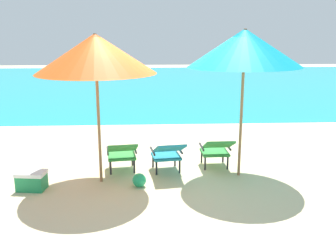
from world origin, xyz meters
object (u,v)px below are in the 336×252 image
Objects in this scene: lounge_chair_right at (216,149)px; lounge_chair_left at (122,153)px; beach_ball at (139,180)px; cooler_box at (32,180)px; beach_umbrella_right at (244,48)px; lounge_chair_center at (168,153)px; beach_umbrella_left at (96,54)px.

lounge_chair_left is at bearing -175.88° from lounge_chair_right.
beach_ball is 1.80m from cooler_box.
cooler_box is at bearing -172.54° from beach_umbrella_right.
lounge_chair_right is (0.94, 0.19, 0.00)m from lounge_chair_center.
lounge_chair_center reaches higher than beach_ball.
lounge_chair_center is 0.96m from lounge_chair_right.
beach_umbrella_right reaches higher than beach_umbrella_left.
lounge_chair_left is 1.06× the size of lounge_chair_right.
beach_ball is at bearing -151.47° from lounge_chair_right.
cooler_box is (-3.63, -0.48, -2.15)m from beach_umbrella_right.
lounge_chair_center is 1.06× the size of lounge_chair_right.
lounge_chair_right is at bearing 13.68° from beach_umbrella_left.
lounge_chair_center is (0.85, -0.06, 0.00)m from lounge_chair_left.
beach_ball is (-1.47, -0.80, -0.29)m from lounge_chair_right.
lounge_chair_right is at bearing 4.12° from lounge_chair_left.
lounge_chair_left is 1.91m from beach_umbrella_left.
lounge_chair_left and lounge_chair_center have the same top height.
lounge_chair_center is 2.21m from beach_umbrella_left.
lounge_chair_left is 1.84× the size of cooler_box.
lounge_chair_left is 1.64m from cooler_box.
beach_ball is (-1.83, -0.45, -2.20)m from beach_umbrella_right.
beach_umbrella_right reaches higher than lounge_chair_center.
beach_ball is at bearing -63.80° from lounge_chair_left.
lounge_chair_left is 0.34× the size of beach_umbrella_right.
lounge_chair_left reaches higher than beach_ball.
beach_ball is at bearing 0.90° from cooler_box.
lounge_chair_center is 3.99× the size of beach_ball.
beach_ball is at bearing -166.26° from beach_umbrella_right.
lounge_chair_left is 0.33× the size of beach_umbrella_left.
lounge_chair_center and lounge_chair_right have the same top height.
lounge_chair_right is 0.32× the size of beach_umbrella_right.
beach_umbrella_left is at bearing -166.32° from lounge_chair_right.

